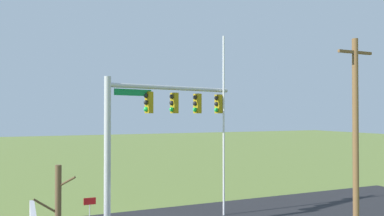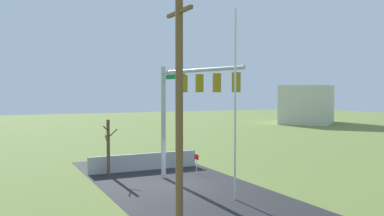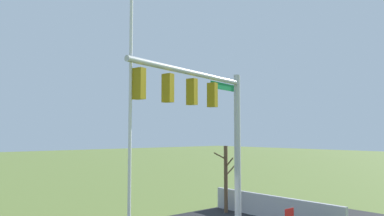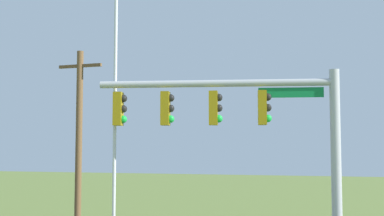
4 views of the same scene
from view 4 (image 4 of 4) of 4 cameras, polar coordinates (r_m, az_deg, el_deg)
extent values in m
cylinder|color=#B2B5BA|center=(15.14, 15.26, -8.57)|extent=(0.28, 0.28, 6.68)
cylinder|color=#B2B5BA|center=(15.04, 2.47, 2.65)|extent=(6.49, 1.71, 0.20)
cube|color=#0F7238|center=(15.04, 10.56, 1.65)|extent=(1.76, 0.44, 0.28)
cube|color=#937A0F|center=(14.96, 7.55, 0.03)|extent=(0.32, 0.41, 0.96)
sphere|color=black|center=(14.99, 8.11, 1.18)|extent=(0.22, 0.22, 0.22)
sphere|color=black|center=(14.96, 8.12, 0.03)|extent=(0.22, 0.22, 0.22)
sphere|color=green|center=(14.94, 8.13, -1.11)|extent=(0.22, 0.22, 0.22)
cube|color=#937A0F|center=(14.98, 2.31, -0.01)|extent=(0.32, 0.41, 0.96)
sphere|color=black|center=(14.99, 2.88, 1.13)|extent=(0.22, 0.22, 0.22)
sphere|color=black|center=(14.97, 2.88, -0.01)|extent=(0.22, 0.22, 0.22)
sphere|color=green|center=(14.95, 2.89, -1.16)|extent=(0.22, 0.22, 0.22)
cube|color=#937A0F|center=(15.12, -2.87, -0.05)|extent=(0.32, 0.41, 0.96)
sphere|color=black|center=(15.12, -2.31, 1.08)|extent=(0.22, 0.22, 0.22)
sphere|color=black|center=(15.10, -2.31, -0.05)|extent=(0.22, 0.22, 0.22)
sphere|color=green|center=(15.08, -2.31, -1.19)|extent=(0.22, 0.22, 0.22)
cube|color=#937A0F|center=(15.38, -7.92, -0.09)|extent=(0.32, 0.41, 0.96)
sphere|color=black|center=(15.37, -7.36, 1.02)|extent=(0.22, 0.22, 0.22)
sphere|color=black|center=(15.35, -7.38, -0.09)|extent=(0.22, 0.22, 0.22)
sphere|color=green|center=(15.33, -7.39, -1.21)|extent=(0.22, 0.22, 0.22)
cylinder|color=silver|center=(15.58, -8.31, -4.14)|extent=(0.10, 0.10, 9.08)
cylinder|color=brown|center=(21.62, -12.07, -5.06)|extent=(0.26, 0.26, 8.43)
cube|color=brown|center=(21.89, -11.91, 4.44)|extent=(1.90, 0.12, 0.12)
camera|label=1|loc=(31.14, 23.17, -2.96)|focal=36.11mm
camera|label=2|loc=(33.80, -25.53, -2.92)|focal=38.21mm
camera|label=3|loc=(13.68, -53.75, -4.11)|focal=34.77mm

